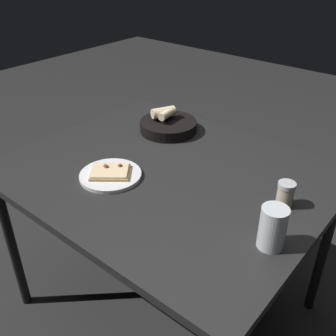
# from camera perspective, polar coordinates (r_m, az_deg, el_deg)

# --- Properties ---
(ground) EXTENTS (8.00, 8.00, 0.00)m
(ground) POSITION_cam_1_polar(r_m,az_deg,el_deg) (1.94, -0.17, -19.26)
(ground) COLOR #242424
(dining_table) EXTENTS (0.95, 1.16, 0.73)m
(dining_table) POSITION_cam_1_polar(r_m,az_deg,el_deg) (1.48, -0.21, -2.32)
(dining_table) COLOR black
(dining_table) RESTS_ON ground
(pizza_plate) EXTENTS (0.23, 0.23, 0.04)m
(pizza_plate) POSITION_cam_1_polar(r_m,az_deg,el_deg) (1.42, -8.46, -0.92)
(pizza_plate) COLOR white
(pizza_plate) RESTS_ON dining_table
(bread_basket) EXTENTS (0.25, 0.25, 0.10)m
(bread_basket) POSITION_cam_1_polar(r_m,az_deg,el_deg) (1.74, -0.04, 6.36)
(bread_basket) COLOR black
(bread_basket) RESTS_ON dining_table
(beer_glass) EXTENTS (0.08, 0.08, 0.13)m
(beer_glass) POSITION_cam_1_polar(r_m,az_deg,el_deg) (1.12, 15.09, -8.76)
(beer_glass) COLOR silver
(beer_glass) RESTS_ON dining_table
(pepper_shaker) EXTENTS (0.06, 0.06, 0.09)m
(pepper_shaker) POSITION_cam_1_polar(r_m,az_deg,el_deg) (1.30, 16.84, -3.90)
(pepper_shaker) COLOR #BFB299
(pepper_shaker) RESTS_ON dining_table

